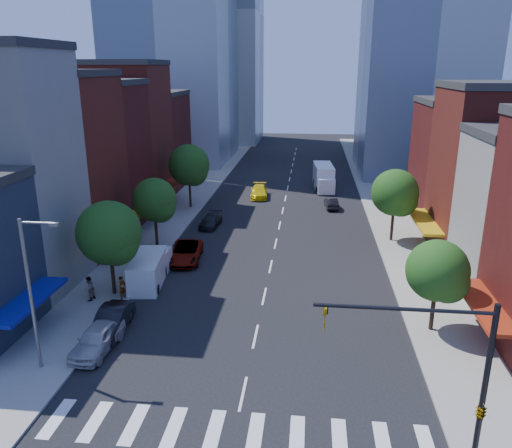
{
  "coord_description": "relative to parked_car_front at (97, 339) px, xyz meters",
  "views": [
    {
      "loc": [
        3.21,
        -22.61,
        16.8
      ],
      "look_at": [
        -0.91,
        14.5,
        5.0
      ],
      "focal_mm": 35.0,
      "sensor_mm": 36.0,
      "label": 1
    }
  ],
  "objects": [
    {
      "name": "box_truck",
      "position": [
        14.64,
        45.03,
        0.77
      ],
      "size": [
        3.12,
        8.49,
        3.35
      ],
      "rotation": [
        0.0,
        0.0,
        0.08
      ],
      "color": "white",
      "rests_on": "ground"
    },
    {
      "name": "parked_car_front",
      "position": [
        0.0,
        0.0,
        0.0
      ],
      "size": [
        2.25,
        4.92,
        1.64
      ],
      "primitive_type": "imported",
      "rotation": [
        0.0,
        0.0,
        -0.07
      ],
      "color": "#A9A9AD",
      "rests_on": "ground"
    },
    {
      "name": "bldg_left_4",
      "position": [
        -11.5,
        34.23,
        7.68
      ],
      "size": [
        12.0,
        9.0,
        17.0
      ],
      "primitive_type": "cube",
      "color": "maroon",
      "rests_on": "ground"
    },
    {
      "name": "tree_right_near",
      "position": [
        21.15,
        4.66,
        3.37
      ],
      "size": [
        4.0,
        4.0,
        6.2
      ],
      "color": "black",
      "rests_on": "sidewalk_right"
    },
    {
      "name": "bldg_right_3",
      "position": [
        30.5,
        30.73,
        5.68
      ],
      "size": [
        12.0,
        10.0,
        13.0
      ],
      "primitive_type": "cube",
      "color": "#521714",
      "rests_on": "ground"
    },
    {
      "name": "tower_far_w",
      "position": [
        -8.5,
        91.73,
        27.18
      ],
      "size": [
        18.0,
        18.0,
        56.0
      ],
      "primitive_type": "cube",
      "color": "#9EA5AD",
      "rests_on": "ground"
    },
    {
      "name": "streetlight",
      "position": [
        -2.31,
        -2.27,
        4.46
      ],
      "size": [
        2.25,
        0.25,
        9.0
      ],
      "color": "slate",
      "rests_on": "sidewalk_left"
    },
    {
      "name": "parked_car_second",
      "position": [
        0.0,
        2.29,
        -0.0
      ],
      "size": [
        1.92,
        5.0,
        1.63
      ],
      "primitive_type": "imported",
      "rotation": [
        0.0,
        0.0,
        0.04
      ],
      "color": "black",
      "rests_on": "ground"
    },
    {
      "name": "tree_left_far",
      "position": [
        -1.85,
        32.66,
        4.38
      ],
      "size": [
        5.0,
        5.0,
        7.75
      ],
      "color": "black",
      "rests_on": "sidewalk_left"
    },
    {
      "name": "tree_right_far",
      "position": [
        21.15,
        22.66,
        4.05
      ],
      "size": [
        4.6,
        4.6,
        7.2
      ],
      "color": "black",
      "rests_on": "sidewalk_right"
    },
    {
      "name": "pedestrian_near",
      "position": [
        -1.0,
        6.91,
        0.21
      ],
      "size": [
        0.6,
        0.74,
        1.76
      ],
      "primitive_type": "imported",
      "rotation": [
        0.0,
        0.0,
        1.25
      ],
      "color": "#999999",
      "rests_on": "sidewalk_left"
    },
    {
      "name": "bldg_right_2",
      "position": [
        30.5,
        20.73,
        6.68
      ],
      "size": [
        12.0,
        10.0,
        15.0
      ],
      "primitive_type": "cube",
      "color": "maroon",
      "rests_on": "ground"
    },
    {
      "name": "sidewalk_left",
      "position": [
        -3.0,
        36.73,
        -0.74
      ],
      "size": [
        5.0,
        120.0,
        0.15
      ],
      "primitive_type": "cube",
      "color": "gray",
      "rests_on": "ground"
    },
    {
      "name": "crosswalk",
      "position": [
        9.5,
        -6.27,
        -0.81
      ],
      "size": [
        19.0,
        3.0,
        0.01
      ],
      "primitive_type": "cube",
      "color": "silver",
      "rests_on": "ground"
    },
    {
      "name": "pedestrian_far",
      "position": [
        -3.34,
        6.34,
        0.27
      ],
      "size": [
        0.91,
        1.05,
        1.88
      ],
      "primitive_type": "imported",
      "rotation": [
        0.0,
        0.0,
        -1.81
      ],
      "color": "#999999",
      "rests_on": "sidewalk_left"
    },
    {
      "name": "bldg_left_3",
      "position": [
        -11.5,
        25.73,
        6.68
      ],
      "size": [
        12.0,
        8.0,
        15.0
      ],
      "primitive_type": "cube",
      "color": "#521714",
      "rests_on": "ground"
    },
    {
      "name": "tree_left_near",
      "position": [
        -1.85,
        7.66,
        4.05
      ],
      "size": [
        4.8,
        4.8,
        7.3
      ],
      "color": "black",
      "rests_on": "sidewalk_left"
    },
    {
      "name": "cargo_van_far",
      "position": [
        -0.0,
        11.43,
        0.13
      ],
      "size": [
        1.99,
        4.57,
        1.92
      ],
      "rotation": [
        0.0,
        0.0,
        -0.04
      ],
      "color": "silver",
      "rests_on": "ground"
    },
    {
      "name": "taxi",
      "position": [
        5.93,
        38.96,
        -0.04
      ],
      "size": [
        2.57,
        5.49,
        1.55
      ],
      "primitive_type": "imported",
      "rotation": [
        0.0,
        0.0,
        0.08
      ],
      "color": "yellow",
      "rests_on": "ground"
    },
    {
      "name": "parked_car_rear",
      "position": [
        2.0,
        25.54,
        -0.17
      ],
      "size": [
        2.14,
        4.6,
        1.3
      ],
      "primitive_type": "imported",
      "rotation": [
        0.0,
        0.0,
        -0.07
      ],
      "color": "black",
      "rests_on": "ground"
    },
    {
      "name": "bldg_left_5",
      "position": [
        -11.5,
        43.73,
        5.68
      ],
      "size": [
        12.0,
        10.0,
        13.0
      ],
      "primitive_type": "cube",
      "color": "#521714",
      "rests_on": "ground"
    },
    {
      "name": "cargo_van_near",
      "position": [
        0.02,
        9.82,
        0.35
      ],
      "size": [
        2.85,
        5.78,
        2.37
      ],
      "rotation": [
        0.0,
        0.0,
        0.11
      ],
      "color": "silver",
      "rests_on": "ground"
    },
    {
      "name": "traffic_car_oncoming",
      "position": [
        15.41,
        34.52,
        -0.16
      ],
      "size": [
        1.78,
        4.13,
        1.32
      ],
      "primitive_type": "imported",
      "rotation": [
        0.0,
        0.0,
        3.24
      ],
      "color": "black",
      "rests_on": "ground"
    },
    {
      "name": "bldg_left_2",
      "position": [
        -11.5,
        17.23,
        7.18
      ],
      "size": [
        12.0,
        9.0,
        16.0
      ],
      "primitive_type": "cube",
      "color": "maroon",
      "rests_on": "ground"
    },
    {
      "name": "traffic_signal",
      "position": [
        19.44,
        -7.77,
        3.34
      ],
      "size": [
        7.24,
        2.24,
        8.0
      ],
      "color": "black",
      "rests_on": "sidewalk_right"
    },
    {
      "name": "sidewalk_right",
      "position": [
        22.0,
        36.73,
        -0.74
      ],
      "size": [
        5.0,
        120.0,
        0.15
      ],
      "primitive_type": "cube",
      "color": "gray",
      "rests_on": "ground"
    },
    {
      "name": "traffic_car_far",
      "position": [
        14.44,
        44.52,
        -0.04
      ],
      "size": [
        2.16,
        4.69,
        1.56
      ],
      "primitive_type": "imported",
      "rotation": [
        0.0,
        0.0,
        3.21
      ],
      "color": "#999999",
      "rests_on": "ground"
    },
    {
      "name": "ground",
      "position": [
        9.5,
        -3.27,
        -0.82
      ],
      "size": [
        220.0,
        220.0,
        0.0
      ],
      "primitive_type": "plane",
      "color": "black",
      "rests_on": "ground"
    },
    {
      "name": "tree_left_mid",
      "position": [
        -1.85,
        18.66,
        3.71
      ],
      "size": [
        4.2,
        4.2,
        6.65
      ],
      "color": "black",
      "rests_on": "sidewalk_left"
    },
    {
      "name": "parked_car_third",
      "position": [
        1.74,
        15.32,
        -0.02
      ],
      "size": [
        3.23,
        6.01,
        1.6
      ],
      "primitive_type": "imported",
      "rotation": [
        0.0,
        0.0,
        0.1
      ],
      "color": "#999999",
      "rests_on": "ground"
    }
  ]
}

